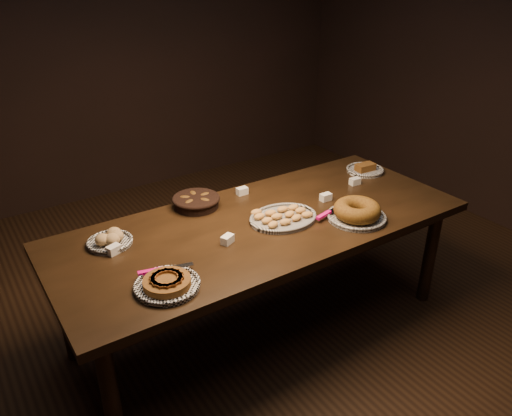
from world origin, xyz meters
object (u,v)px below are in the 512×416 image
apple_tart_plate (167,283)px  madeleine_platter (283,217)px  buffet_table (263,233)px  bundt_cake_plate (357,212)px

apple_tart_plate → madeleine_platter: size_ratio=0.81×
buffet_table → apple_tart_plate: (-0.73, -0.29, 0.10)m
apple_tart_plate → bundt_cake_plate: bundt_cake_plate is taller
madeleine_platter → bundt_cake_plate: bundt_cake_plate is taller
buffet_table → madeleine_platter: bearing=-23.5°
buffet_table → madeleine_platter: size_ratio=5.92×
apple_tart_plate → bundt_cake_plate: 1.19m
bundt_cake_plate → madeleine_platter: bearing=129.0°
madeleine_platter → bundt_cake_plate: size_ratio=1.02×
apple_tart_plate → bundt_cake_plate: (1.19, 0.01, 0.02)m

